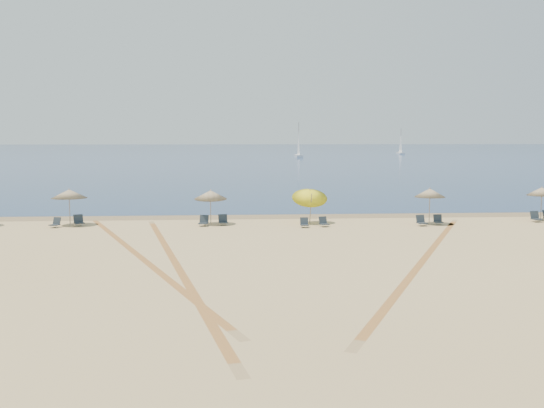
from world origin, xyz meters
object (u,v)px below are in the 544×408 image
at_px(sailboat_0, 401,146).
at_px(umbrella_3, 310,194).
at_px(chair_3, 79,221).
at_px(chair_7, 324,222).
at_px(chair_10, 536,217).
at_px(chair_6, 304,223).
at_px(chair_5, 223,220).
at_px(umbrella_2, 211,195).
at_px(sailboat_1, 299,147).
at_px(chair_8, 421,221).
at_px(umbrella_1, 69,194).
at_px(umbrella_4, 430,193).
at_px(umbrella_5, 542,191).
at_px(chair_9, 438,220).
at_px(chair_4, 204,221).
at_px(chair_2, 56,223).

bearing_deg(sailboat_0, umbrella_3, -105.05).
height_order(chair_3, sailboat_0, sailboat_0).
distance_m(chair_7, chair_10, 14.41).
relative_size(umbrella_3, chair_6, 4.36).
height_order(umbrella_3, chair_5, umbrella_3).
relative_size(umbrella_2, chair_10, 3.07).
distance_m(umbrella_2, sailboat_1, 132.88).
bearing_deg(chair_8, chair_3, 165.43).
height_order(umbrella_1, chair_7, umbrella_1).
xyz_separation_m(umbrella_3, umbrella_4, (7.67, -0.81, 0.12)).
xyz_separation_m(umbrella_3, chair_7, (0.69, -1.52, -1.63)).
bearing_deg(sailboat_0, sailboat_1, -139.49).
relative_size(umbrella_5, chair_9, 3.51).
height_order(umbrella_5, chair_5, umbrella_5).
distance_m(umbrella_3, chair_10, 15.13).
distance_m(chair_4, sailboat_0, 169.67).
distance_m(chair_6, chair_8, 7.49).
bearing_deg(chair_6, chair_9, 6.78).
bearing_deg(sailboat_1, chair_5, -99.32).
distance_m(chair_3, chair_6, 14.26).
bearing_deg(chair_9, chair_7, -174.29).
distance_m(umbrella_3, chair_6, 2.48).
bearing_deg(chair_8, umbrella_3, 156.58).
bearing_deg(umbrella_5, sailboat_0, 78.05).
bearing_deg(chair_8, chair_7, 168.89).
relative_size(chair_5, chair_7, 1.03).
bearing_deg(umbrella_3, sailboat_0, 72.78).
xyz_separation_m(umbrella_4, sailboat_1, (6.34, 132.17, 0.81)).
bearing_deg(chair_7, chair_5, 153.76).
distance_m(umbrella_4, chair_8, 2.03).
bearing_deg(umbrella_4, chair_4, 179.69).
height_order(chair_7, sailboat_0, sailboat_0).
relative_size(umbrella_2, chair_4, 3.00).
bearing_deg(chair_2, chair_5, 24.41).
height_order(chair_9, chair_10, chair_10).
bearing_deg(umbrella_5, chair_5, -177.50).
bearing_deg(chair_7, chair_10, -11.33).
relative_size(chair_4, chair_7, 1.05).
bearing_deg(chair_10, chair_3, 173.84).
height_order(chair_7, chair_10, chair_10).
distance_m(chair_3, chair_5, 9.12).
height_order(umbrella_5, chair_4, umbrella_5).
distance_m(chair_9, sailboat_0, 165.73).
distance_m(chair_6, chair_10, 15.69).
relative_size(chair_10, sailboat_1, 0.08).
relative_size(chair_6, sailboat_0, 0.08).
xyz_separation_m(umbrella_2, sailboat_1, (20.42, 131.30, 0.92)).
xyz_separation_m(umbrella_4, umbrella_5, (8.11, 1.32, -0.07)).
distance_m(chair_8, chair_10, 8.23).
bearing_deg(chair_7, umbrella_1, 157.33).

